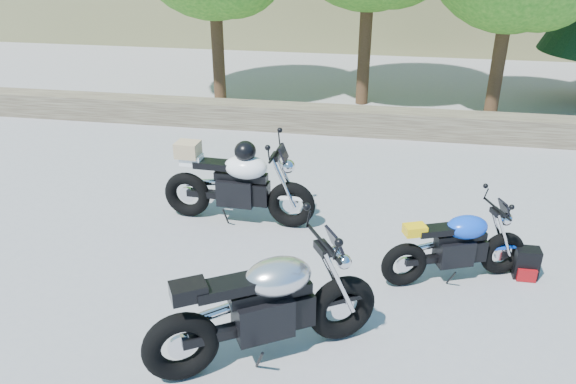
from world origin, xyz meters
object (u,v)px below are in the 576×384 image
object	(u,v)px
white_bike	(237,183)
blue_bike	(457,247)
silver_bike	(267,308)
backpack	(526,263)

from	to	relation	value
white_bike	blue_bike	bearing A→B (deg)	-16.15
silver_bike	white_bike	xyz separation A→B (m)	(-0.97, 2.62, 0.02)
silver_bike	backpack	size ratio (longest dim) A/B	5.54
white_bike	blue_bike	distance (m)	3.02
blue_bike	silver_bike	bearing A→B (deg)	-160.00
silver_bike	blue_bike	world-z (taller)	silver_bike
silver_bike	white_bike	world-z (taller)	white_bike
backpack	white_bike	bearing A→B (deg)	167.55
white_bike	silver_bike	bearing A→B (deg)	-67.31
white_bike	blue_bike	size ratio (longest dim) A/B	1.27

